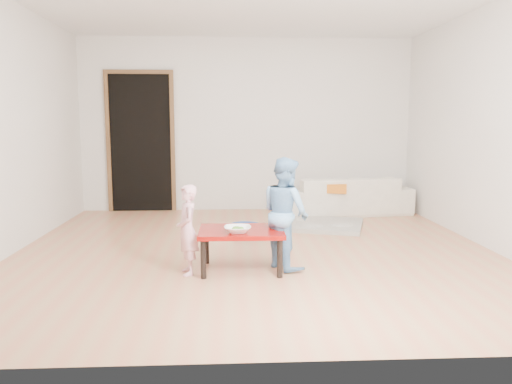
{
  "coord_description": "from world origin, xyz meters",
  "views": [
    {
      "loc": [
        -0.26,
        -5.14,
        1.35
      ],
      "look_at": [
        0.0,
        -0.2,
        0.65
      ],
      "focal_mm": 35.0,
      "sensor_mm": 36.0,
      "label": 1
    }
  ],
  "objects": [
    {
      "name": "child_blue",
      "position": [
        0.25,
        -0.64,
        0.52
      ],
      "size": [
        0.58,
        0.63,
        1.03
      ],
      "primitive_type": "imported",
      "rotation": [
        0.0,
        0.0,
        2.06
      ],
      "color": "#578DC9",
      "rests_on": "floor"
    },
    {
      "name": "floor",
      "position": [
        0.0,
        0.0,
        0.0
      ],
      "size": [
        5.0,
        5.0,
        0.01
      ],
      "primitive_type": "cube",
      "color": "#C17752",
      "rests_on": "ground"
    },
    {
      "name": "doorway",
      "position": [
        -1.6,
        2.48,
        1.02
      ],
      "size": [
        1.02,
        0.08,
        2.11
      ],
      "primitive_type": null,
      "color": "brown",
      "rests_on": "back_wall"
    },
    {
      "name": "basin",
      "position": [
        -0.09,
        0.74,
        0.06
      ],
      "size": [
        0.39,
        0.39,
        0.12
      ],
      "primitive_type": "imported",
      "color": "#3062B5",
      "rests_on": "floor"
    },
    {
      "name": "red_table",
      "position": [
        -0.16,
        -0.72,
        0.19
      ],
      "size": [
        0.77,
        0.58,
        0.38
      ],
      "primitive_type": null,
      "rotation": [
        0.0,
        0.0,
        -0.01
      ],
      "color": "maroon",
      "rests_on": "floor"
    },
    {
      "name": "bowl",
      "position": [
        -0.2,
        -0.85,
        0.41
      ],
      "size": [
        0.24,
        0.24,
        0.06
      ],
      "primitive_type": "imported",
      "color": "white",
      "rests_on": "red_table"
    },
    {
      "name": "blanket",
      "position": [
        0.89,
        1.15,
        0.03
      ],
      "size": [
        1.31,
        1.19,
        0.05
      ],
      "primitive_type": null,
      "rotation": [
        0.0,
        0.0,
        -0.31
      ],
      "color": "#B4AE9F",
      "rests_on": "floor"
    },
    {
      "name": "right_wall",
      "position": [
        2.5,
        0.0,
        1.3
      ],
      "size": [
        0.02,
        5.0,
        2.6
      ],
      "primitive_type": "cube",
      "color": "silver",
      "rests_on": "floor"
    },
    {
      "name": "left_wall",
      "position": [
        -2.5,
        0.0,
        1.3
      ],
      "size": [
        0.02,
        5.0,
        2.6
      ],
      "primitive_type": "cube",
      "color": "silver",
      "rests_on": "floor"
    },
    {
      "name": "child_pink",
      "position": [
        -0.64,
        -0.81,
        0.4
      ],
      "size": [
        0.25,
        0.33,
        0.8
      ],
      "primitive_type": "imported",
      "rotation": [
        0.0,
        0.0,
        -1.35
      ],
      "color": "#D66174",
      "rests_on": "floor"
    },
    {
      "name": "back_wall",
      "position": [
        0.0,
        2.5,
        1.3
      ],
      "size": [
        5.0,
        0.02,
        2.6
      ],
      "primitive_type": "cube",
      "color": "silver",
      "rests_on": "floor"
    },
    {
      "name": "sofa",
      "position": [
        1.42,
        2.05,
        0.28
      ],
      "size": [
        1.98,
        0.99,
        0.55
      ],
      "primitive_type": "imported",
      "rotation": [
        0.0,
        0.0,
        3.28
      ],
      "color": "beige",
      "rests_on": "floor"
    },
    {
      "name": "cushion",
      "position": [
        1.16,
        1.83,
        0.43
      ],
      "size": [
        0.56,
        0.53,
        0.13
      ],
      "primitive_type": "cube",
      "rotation": [
        0.0,
        0.0,
        -0.24
      ],
      "color": "orange",
      "rests_on": "sofa"
    },
    {
      "name": "broccoli",
      "position": [
        -0.2,
        -0.85,
        0.41
      ],
      "size": [
        0.12,
        0.12,
        0.06
      ],
      "primitive_type": null,
      "color": "#2D5919",
      "rests_on": "red_table"
    }
  ]
}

